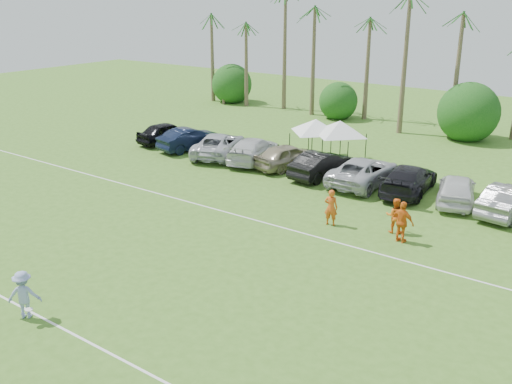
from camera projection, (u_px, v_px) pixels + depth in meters
The scene contains 28 objects.
field_lines at pixel (135, 249), 25.95m from camera, with size 80.00×12.10×0.01m.
palm_tree_0 at pixel (200, 29), 58.56m from camera, with size 2.40×2.40×8.90m.
palm_tree_1 at pixel (238, 21), 55.51m from camera, with size 2.40×2.40×9.90m.
palm_tree_2 at pixel (281, 13), 52.46m from camera, with size 2.40×2.40×10.90m.
palm_tree_3 at pixel (319, 4), 49.97m from camera, with size 2.40×2.40×11.90m.
palm_tree_4 at pixel (359, 36), 48.62m from camera, with size 2.40×2.40×8.90m.
palm_tree_5 at pixel (404, 27), 46.13m from camera, with size 2.40×2.40×9.90m.
palm_tree_6 at pixel (455, 17), 43.63m from camera, with size 2.40×2.40×10.90m.
palm_tree_7 at pixel (512, 6), 41.14m from camera, with size 2.40×2.40×11.90m.
bush_tree_0 at pixel (229, 86), 59.55m from camera, with size 4.00×4.00×4.00m.
bush_tree_1 at pixel (340, 98), 52.38m from camera, with size 4.00×4.00×4.00m.
bush_tree_2 at pixel (473, 114), 45.76m from camera, with size 4.00×4.00×4.00m.
sideline_player_a at pixel (331, 207), 28.33m from camera, with size 0.68×0.45×1.87m, color #D45217.
sideline_player_b at pixel (395, 215), 27.45m from camera, with size 0.85×0.66×1.75m, color orange.
sideline_player_c at pixel (402, 222), 26.34m from camera, with size 1.17×0.49×1.99m, color orange.
canopy_tent_left at pixel (316, 119), 39.18m from camera, with size 4.01×4.01×3.25m.
canopy_tent_right at pixel (340, 121), 38.18m from camera, with size 4.17×4.17×3.38m.
frisbee_player at pixel (24, 295), 20.23m from camera, with size 1.37×1.26×1.80m.
parked_car_0 at pixel (167, 133), 43.83m from camera, with size 1.94×4.83×1.65m, color black.
parked_car_1 at pixel (190, 139), 41.98m from camera, with size 1.74×4.99×1.65m, color black.
parked_car_2 at pixel (219, 145), 40.38m from camera, with size 2.73×5.92×1.65m, color #B8B9C0.
parked_car_3 at pixel (253, 150), 39.10m from camera, with size 2.30×5.67×1.65m, color silver.
parked_car_4 at pixel (288, 156), 37.58m from camera, with size 1.94×4.83×1.65m, color tan.
parked_car_5 at pixel (322, 164), 35.76m from camera, with size 1.74×4.99×1.65m, color black.
parked_car_6 at pixel (364, 171), 34.39m from camera, with size 2.73×5.92×1.65m, color #B6B7BB.
parked_car_7 at pixel (409, 179), 32.94m from camera, with size 2.30×5.67×1.65m, color black.
parked_car_8 at pixel (457, 189), 31.33m from camera, with size 1.94×4.83×1.65m, color silver.
parked_car_9 at pixel (509, 200), 29.67m from camera, with size 1.74×4.99×1.65m, color slate.
Camera 1 is at (18.29, -7.92, 11.06)m, focal length 40.00 mm.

